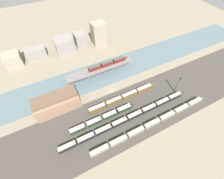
# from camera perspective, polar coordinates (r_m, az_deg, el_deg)

# --- Properties ---
(ground_plane) EXTENTS (400.00, 400.00, 0.00)m
(ground_plane) POSITION_cam_1_polar(r_m,az_deg,el_deg) (117.34, -0.44, -0.19)
(ground_plane) COLOR gray
(railbed_yard) EXTENTS (280.00, 42.00, 0.01)m
(railbed_yard) POSITION_cam_1_polar(r_m,az_deg,el_deg) (105.78, 5.46, -9.29)
(railbed_yard) COLOR #423D38
(railbed_yard) RESTS_ON ground
(river_water) EXTENTS (320.00, 29.38, 0.01)m
(river_water) POSITION_cam_1_polar(r_m,az_deg,el_deg) (129.61, -4.42, 5.98)
(river_water) COLOR slate
(river_water) RESTS_ON ground
(bridge) EXTENTS (57.39, 8.39, 7.11)m
(bridge) POSITION_cam_1_polar(r_m,az_deg,el_deg) (125.52, -4.59, 7.88)
(bridge) COLOR slate
(bridge) RESTS_ON ground
(train_on_bridge) EXTENTS (36.35, 3.05, 3.63)m
(train_on_bridge) POSITION_cam_1_polar(r_m,az_deg,el_deg) (125.79, -1.34, 10.00)
(train_on_bridge) COLOR #5B1E19
(train_on_bridge) RESTS_ON bridge
(train_yard_near) EXTENTS (90.62, 2.82, 3.43)m
(train_yard_near) POSITION_cam_1_polar(r_m,az_deg,el_deg) (104.06, 15.62, -12.06)
(train_yard_near) COLOR gray
(train_yard_near) RESTS_ON ground
(train_yard_mid) EXTENTS (96.53, 2.89, 3.60)m
(train_yard_mid) POSITION_cam_1_polar(r_m,az_deg,el_deg) (102.52, 6.42, -10.67)
(train_yard_mid) COLOR black
(train_yard_mid) RESTS_ON ground
(train_yard_far) EXTENTS (47.44, 2.96, 3.86)m
(train_yard_far) POSITION_cam_1_polar(r_m,az_deg,el_deg) (101.95, -3.25, -10.69)
(train_yard_far) COLOR #23381E
(train_yard_far) RESTS_ON ground
(train_yard_outer) EXTENTS (56.14, 2.72, 3.88)m
(train_yard_outer) POSITION_cam_1_polar(r_m,az_deg,el_deg) (111.13, 4.30, -2.91)
(train_yard_outer) COLOR brown
(train_yard_outer) RESTS_ON ground
(warehouse_building) EXTENTS (29.88, 13.91, 13.10)m
(warehouse_building) POSITION_cam_1_polar(r_m,az_deg,el_deg) (109.77, -20.33, -4.59)
(warehouse_building) COLOR #937056
(warehouse_building) RESTS_ON ground
(signal_tower) EXTENTS (1.00, 0.90, 15.08)m
(signal_tower) POSITION_cam_1_polar(r_m,az_deg,el_deg) (121.04, 23.65, 1.63)
(signal_tower) COLOR #4C4C51
(signal_tower) RESTS_ON ground
(city_block_far_left) EXTENTS (14.25, 13.61, 10.61)m
(city_block_far_left) POSITION_cam_1_polar(r_m,az_deg,el_deg) (161.38, -33.62, 9.60)
(city_block_far_left) COLOR gray
(city_block_far_left) RESTS_ON ground
(city_block_left) EXTENTS (17.20, 8.71, 10.01)m
(city_block_left) POSITION_cam_1_polar(r_m,az_deg,el_deg) (159.06, -26.92, 12.33)
(city_block_left) COLOR gray
(city_block_left) RESTS_ON ground
(city_block_center) EXTENTS (16.30, 13.86, 13.95)m
(city_block_center) POSITION_cam_1_polar(r_m,az_deg,el_deg) (156.27, -17.78, 15.89)
(city_block_center) COLOR gray
(city_block_center) RESTS_ON ground
(city_block_right) EXTENTS (10.12, 11.63, 13.14)m
(city_block_right) POSITION_cam_1_polar(r_m,az_deg,el_deg) (161.16, -12.10, 18.19)
(city_block_right) COLOR gray
(city_block_right) RESTS_ON ground
(city_block_far_right) EXTENTS (13.07, 11.82, 21.72)m
(city_block_far_right) POSITION_cam_1_polar(r_m,az_deg,el_deg) (159.35, -5.17, 20.51)
(city_block_far_right) COLOR gray
(city_block_far_right) RESTS_ON ground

